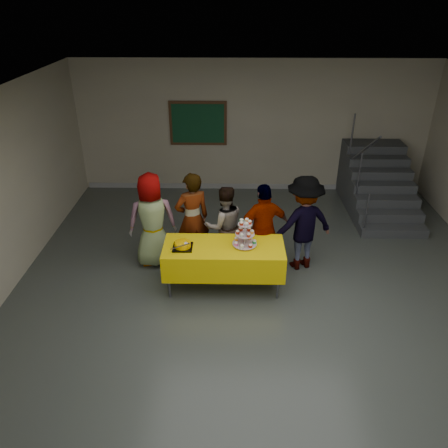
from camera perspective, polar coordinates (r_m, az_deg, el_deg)
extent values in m
plane|color=#4C514C|center=(6.44, 5.24, -13.45)|extent=(10.00, 10.00, 0.00)
cube|color=#AEA68C|center=(10.18, 3.82, 12.45)|extent=(8.00, 0.04, 3.00)
cube|color=silver|center=(4.98, 6.78, 13.28)|extent=(8.00, 10.00, 0.04)
cube|color=#999999|center=(10.65, 3.58, 4.95)|extent=(7.90, 0.03, 0.12)
cylinder|color=#595960|center=(6.81, -7.21, -6.99)|extent=(0.04, 0.04, 0.73)
cylinder|color=#595960|center=(6.78, 7.09, -7.14)|extent=(0.04, 0.04, 0.73)
cylinder|color=#595960|center=(7.29, -6.63, -4.35)|extent=(0.04, 0.04, 0.73)
cylinder|color=#595960|center=(7.26, 6.68, -4.48)|extent=(0.04, 0.04, 0.73)
cube|color=#595960|center=(6.78, -0.03, -3.11)|extent=(1.80, 0.70, 0.02)
cube|color=yellow|center=(6.88, -0.03, -4.46)|extent=(1.88, 0.78, 0.44)
cylinder|color=silver|center=(6.79, 2.70, -2.74)|extent=(0.18, 0.18, 0.01)
cylinder|color=silver|center=(6.69, 2.74, -1.24)|extent=(0.02, 0.02, 0.42)
cylinder|color=silver|center=(6.78, 2.71, -2.56)|extent=(0.38, 0.38, 0.01)
cylinder|color=silver|center=(6.69, 2.74, -1.31)|extent=(0.30, 0.30, 0.01)
cylinder|color=silver|center=(6.61, 2.77, -0.03)|extent=(0.22, 0.22, 0.01)
cube|color=black|center=(6.75, -5.41, -3.03)|extent=(0.30, 0.30, 0.02)
cylinder|color=#F8B100|center=(6.73, -5.43, -2.71)|extent=(0.25, 0.25, 0.07)
ellipsoid|color=#F8B100|center=(6.71, -5.44, -2.45)|extent=(0.25, 0.25, 0.05)
ellipsoid|color=white|center=(6.66, -5.09, -2.49)|extent=(0.08, 0.08, 0.02)
cube|color=silver|center=(6.59, -5.73, -2.90)|extent=(0.30, 0.16, 0.04)
imported|color=slate|center=(7.46, -9.35, 0.46)|extent=(0.91, 0.70, 1.67)
imported|color=slate|center=(7.44, -4.16, 0.68)|extent=(0.72, 0.62, 1.67)
imported|color=slate|center=(7.44, 0.04, -0.23)|extent=(0.82, 0.71, 1.44)
imported|color=slate|center=(7.22, 5.20, -0.65)|extent=(1.00, 0.65, 1.58)
imported|color=slate|center=(7.39, 10.29, 0.08)|extent=(1.22, 0.95, 1.67)
cube|color=#424447|center=(9.19, 21.18, -0.85)|extent=(1.30, 0.30, 0.18)
cube|color=#424447|center=(9.40, 20.73, 0.52)|extent=(1.30, 0.30, 0.36)
cube|color=#424447|center=(9.61, 20.29, 1.83)|extent=(1.30, 0.30, 0.54)
cube|color=#424447|center=(9.83, 19.87, 3.08)|extent=(1.30, 0.30, 0.72)
cube|color=#424447|center=(10.06, 19.47, 4.28)|extent=(1.30, 0.30, 0.90)
cube|color=#424447|center=(10.28, 19.09, 5.42)|extent=(1.30, 0.30, 1.08)
cube|color=#424447|center=(10.52, 18.72, 6.51)|extent=(1.30, 0.30, 1.26)
cube|color=#424447|center=(10.78, 18.29, 7.11)|extent=(1.30, 0.30, 1.26)
cylinder|color=#595960|center=(8.80, 18.02, 1.05)|extent=(0.04, 0.04, 0.90)
cylinder|color=#595960|center=(9.28, 17.24, 6.29)|extent=(0.04, 0.04, 0.90)
cylinder|color=#595960|center=(9.93, 16.40, 11.14)|extent=(0.04, 0.04, 0.90)
cylinder|color=#595960|center=(9.18, 17.56, 9.01)|extent=(0.04, 1.85, 1.20)
cube|color=#472B16|center=(10.15, -3.40, 12.99)|extent=(1.30, 0.04, 1.00)
cube|color=#164628|center=(10.12, -3.41, 12.95)|extent=(1.18, 0.02, 0.88)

